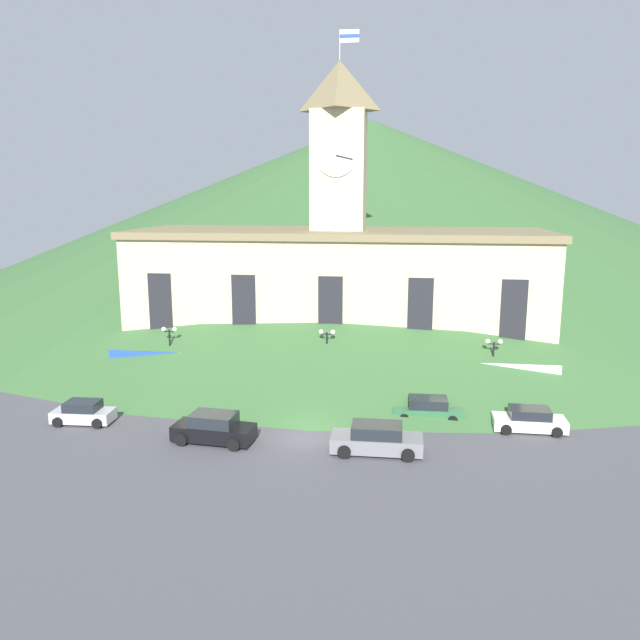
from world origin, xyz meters
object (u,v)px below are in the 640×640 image
Objects in this scene: car_silver_hatch at (83,413)px; car_green_wagon at (428,410)px; street_lamp_left at (327,345)px; car_white_taxi at (529,420)px; car_gray_pickup at (377,440)px; street_lamp_right at (493,354)px; car_black_suv at (214,429)px; street_lamp_far_right at (170,342)px.

car_green_wagon is (22.47, 3.57, 0.03)m from car_silver_hatch.
car_silver_hatch is at bearing -147.37° from street_lamp_left.
car_white_taxi is 10.60m from car_gray_pickup.
car_gray_pickup reaches higher than car_white_taxi.
street_lamp_left reaches higher than street_lamp_right.
car_black_suv reaches higher than car_silver_hatch.
car_green_wagon is (-6.34, 1.06, 0.02)m from car_white_taxi.
car_white_taxi is (28.81, 2.51, 0.00)m from car_silver_hatch.
car_green_wagon is (20.08, -6.00, -2.60)m from street_lamp_far_right.
street_lamp_left reaches higher than car_green_wagon.
car_silver_hatch is at bearing 173.95° from car_black_suv.
car_silver_hatch is at bearing -104.02° from street_lamp_far_right.
street_lamp_right reaches higher than car_white_taxi.
car_silver_hatch is at bearing -174.55° from car_white_taxi.
car_silver_hatch is 0.75× the size of car_gray_pickup.
street_lamp_right is 29.13m from car_silver_hatch.
car_black_suv reaches higher than car_green_wagon.
street_lamp_left is at bearing 180.00° from street_lamp_right.
car_gray_pickup is (-3.13, -5.83, 0.09)m from car_green_wagon.
car_white_taxi is 0.85× the size of car_gray_pickup.
street_lamp_right reaches higher than car_green_wagon.
car_black_suv is at bearing -58.43° from street_lamp_far_right.
car_black_suv is 19.85m from car_white_taxi.
street_lamp_far_right is at bearing 180.00° from street_lamp_left.
street_lamp_left is 1.03× the size of car_white_taxi.
car_gray_pickup is (-8.05, -11.84, -2.38)m from street_lamp_right.
street_lamp_far_right is at bearing 180.00° from street_lamp_right.
street_lamp_left reaches higher than car_silver_hatch.
street_lamp_far_right is 25.00m from street_lamp_right.
street_lamp_right is 7.62m from car_white_taxi.
street_lamp_left is at bearing 153.44° from car_white_taxi.
car_silver_hatch is (-2.39, -9.58, -2.63)m from street_lamp_far_right.
car_black_suv is (-17.93, -11.51, -2.36)m from street_lamp_right.
car_silver_hatch is (-27.39, -9.58, -2.50)m from street_lamp_right.
car_black_suv is (9.46, -1.93, 0.14)m from car_silver_hatch.
street_lamp_far_right is 13.73m from car_black_suv.
street_lamp_right is 0.81× the size of car_gray_pickup.
car_silver_hatch is at bearing -160.73° from street_lamp_right.
car_silver_hatch is 22.75m from car_green_wagon.
street_lamp_right is (25.00, -0.00, -0.13)m from street_lamp_far_right.
car_green_wagon is at bearing -38.62° from street_lamp_left.
car_green_wagon reaches higher than car_white_taxi.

